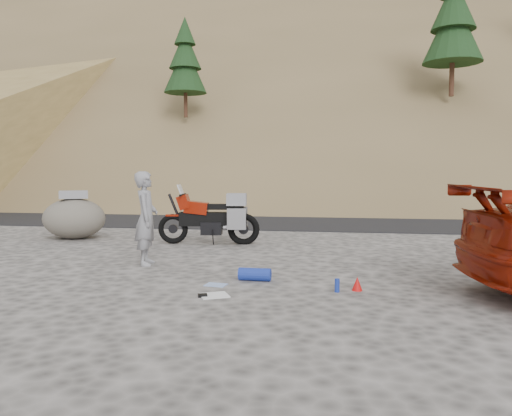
# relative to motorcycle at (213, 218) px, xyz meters

# --- Properties ---
(ground) EXTENTS (140.00, 140.00, 0.00)m
(ground) POSITION_rel_motorcycle_xyz_m (-0.07, -2.82, -0.62)
(ground) COLOR #474442
(ground) RESTS_ON ground
(road) EXTENTS (120.00, 7.00, 0.05)m
(road) POSITION_rel_motorcycle_xyz_m (-0.07, 6.18, -0.62)
(road) COLOR black
(road) RESTS_ON ground
(hillside) EXTENTS (120.00, 73.00, 46.72)m
(hillside) POSITION_rel_motorcycle_xyz_m (-0.12, 38.06, 10.46)
(hillside) COLOR brown
(hillside) RESTS_ON ground
(motorcycle) EXTENTS (2.44, 0.86, 1.45)m
(motorcycle) POSITION_rel_motorcycle_xyz_m (0.00, 0.00, 0.00)
(motorcycle) COLOR black
(motorcycle) RESTS_ON ground
(man) EXTENTS (0.55, 0.72, 1.75)m
(man) POSITION_rel_motorcycle_xyz_m (-0.62, -2.68, -0.62)
(man) COLOR gray
(man) RESTS_ON ground
(boulder) EXTENTS (1.93, 1.77, 1.22)m
(boulder) POSITION_rel_motorcycle_xyz_m (-3.76, 0.35, -0.08)
(boulder) COLOR #554F48
(boulder) RESTS_ON ground
(gear_white_cloth) EXTENTS (0.51, 0.49, 0.01)m
(gear_white_cloth) POSITION_rel_motorcycle_xyz_m (1.19, -4.75, -0.61)
(gear_white_cloth) COLOR white
(gear_white_cloth) RESTS_ON ground
(gear_blue_mat) EXTENTS (0.52, 0.22, 0.21)m
(gear_blue_mat) POSITION_rel_motorcycle_xyz_m (1.61, -3.71, -0.52)
(gear_blue_mat) COLOR #19309A
(gear_blue_mat) RESTS_ON ground
(gear_bottle) EXTENTS (0.07, 0.07, 0.20)m
(gear_bottle) POSITION_rel_motorcycle_xyz_m (2.91, -4.26, -0.52)
(gear_bottle) COLOR #19309A
(gear_bottle) RESTS_ON ground
(gear_funnel) EXTENTS (0.19, 0.19, 0.20)m
(gear_funnel) POSITION_rel_motorcycle_xyz_m (3.21, -4.11, -0.52)
(gear_funnel) COLOR red
(gear_funnel) RESTS_ON ground
(gear_glove_b) EXTENTS (0.15, 0.13, 0.04)m
(gear_glove_b) POSITION_rel_motorcycle_xyz_m (1.04, -4.83, -0.60)
(gear_glove_b) COLOR black
(gear_glove_b) RESTS_ON ground
(gear_blue_cloth) EXTENTS (0.35, 0.28, 0.01)m
(gear_blue_cloth) POSITION_rel_motorcycle_xyz_m (1.06, -4.12, -0.61)
(gear_blue_cloth) COLOR #8EAADC
(gear_blue_cloth) RESTS_ON ground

